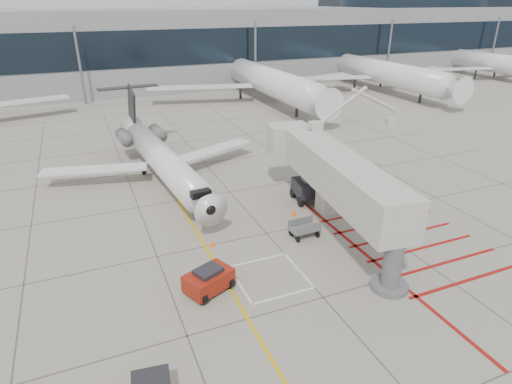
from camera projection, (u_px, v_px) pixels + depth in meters
name	position (u px, v px, depth m)	size (l,w,h in m)	color
ground_plane	(291.00, 262.00, 27.94)	(260.00, 260.00, 0.00)	gray
regional_jet	(168.00, 152.00, 37.21)	(21.45, 27.05, 7.09)	white
jet_bridge	(344.00, 186.00, 29.57)	(9.10, 19.21, 7.68)	beige
pushback_tug	(209.00, 279.00, 24.86)	(2.73, 1.71, 1.59)	maroon
baggage_cart	(304.00, 229.00, 30.64)	(2.05, 1.30, 1.30)	slate
ground_power_unit	(332.00, 200.00, 34.35)	(2.35, 1.37, 1.86)	#BBB7B2
cone_nose	(212.00, 243.00, 29.63)	(0.33, 0.33, 0.46)	#FE600D
cone_side	(293.00, 212.00, 33.82)	(0.41, 0.41, 0.57)	#F35C0C
terminal_building	(180.00, 45.00, 87.40)	(180.00, 28.00, 14.00)	gray
terminal_glass_band	(199.00, 47.00, 75.18)	(180.00, 0.10, 6.00)	black
terminal_dome	(417.00, 6.00, 105.65)	(40.00, 28.00, 28.00)	black
bg_aircraft_c	(262.00, 61.00, 70.30)	(37.82, 42.02, 12.61)	silver
bg_aircraft_d	(378.00, 56.00, 78.53)	(36.65, 40.72, 12.22)	silver
bg_aircraft_e	(498.00, 51.00, 89.51)	(34.69, 38.55, 11.56)	silver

